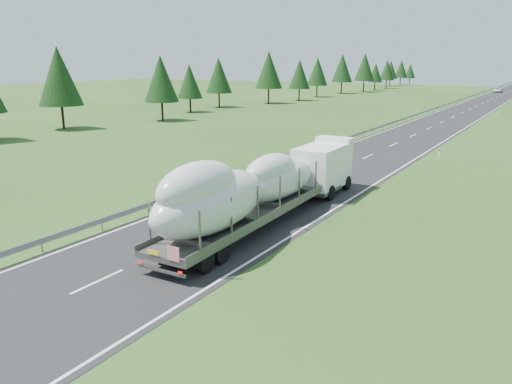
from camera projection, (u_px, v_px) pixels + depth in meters
The scene contains 7 objects.
ground at pixel (216, 227), 29.85m from camera, with size 400.00×400.00×0.00m, color #274617.
road_surface at pixel (477, 106), 112.28m from camera, with size 10.00×400.00×0.02m, color black.
guardrail at pixel (453, 102), 114.77m from camera, with size 0.10×400.00×0.76m.
highway_sign at pixel (504, 106), 91.69m from camera, with size 0.08×0.90×2.60m.
tree_line_left at pixel (268, 72), 116.44m from camera, with size 13.53×240.99×12.46m.
boat_truck at pixel (259, 185), 29.47m from camera, with size 3.51×21.41×4.95m.
distant_van at pixel (498, 90), 161.85m from camera, with size 2.57×5.57×1.55m, color silver.
Camera 1 is at (16.90, -22.89, 9.59)m, focal length 35.00 mm.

